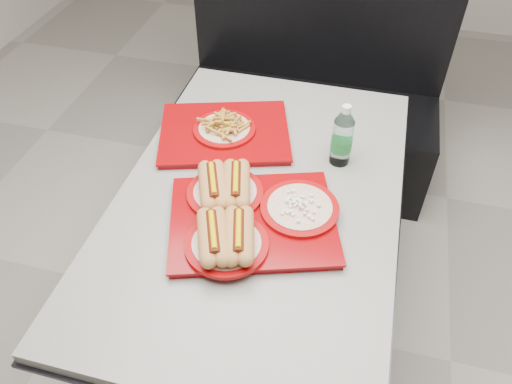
% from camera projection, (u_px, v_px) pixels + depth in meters
% --- Properties ---
extents(ground, '(6.00, 6.00, 0.00)m').
position_uv_depth(ground, '(258.00, 318.00, 2.15)').
color(ground, gray).
rests_on(ground, ground).
extents(diner_table, '(0.92, 1.42, 0.75)m').
position_uv_depth(diner_table, '(259.00, 227.00, 1.74)').
color(diner_table, black).
rests_on(diner_table, ground).
extents(booth_bench, '(1.30, 0.57, 1.35)m').
position_uv_depth(booth_bench, '(310.00, 100.00, 2.63)').
color(booth_bench, black).
rests_on(booth_bench, ground).
extents(tray_near, '(0.60, 0.53, 0.11)m').
position_uv_depth(tray_near, '(246.00, 215.00, 1.50)').
color(tray_near, '#7C0306').
rests_on(tray_near, diner_table).
extents(tray_far, '(0.56, 0.49, 0.09)m').
position_uv_depth(tray_far, '(224.00, 130.00, 1.82)').
color(tray_far, '#7C0306').
rests_on(tray_far, diner_table).
extents(water_bottle, '(0.07, 0.07, 0.23)m').
position_uv_depth(water_bottle, '(342.00, 138.00, 1.67)').
color(water_bottle, silver).
rests_on(water_bottle, diner_table).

